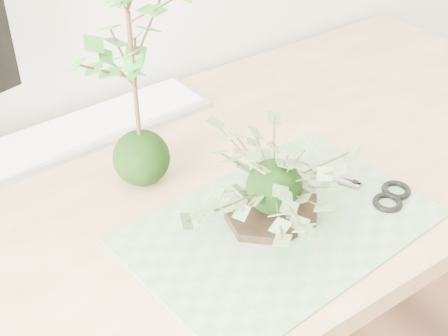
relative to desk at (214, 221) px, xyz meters
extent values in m
cube|color=tan|center=(0.00, 0.00, 0.07)|extent=(1.60, 0.70, 0.04)
cube|color=tan|center=(0.74, 0.29, -0.30)|extent=(0.06, 0.06, 0.70)
cube|color=#5F935B|center=(0.02, -0.16, 0.09)|extent=(0.49, 0.35, 0.00)
cylinder|color=black|center=(0.02, -0.13, 0.10)|extent=(0.17, 0.17, 0.01)
sphere|color=black|center=(0.02, -0.13, 0.15)|extent=(0.09, 0.09, 0.09)
sphere|color=black|center=(-0.10, 0.07, 0.14)|extent=(0.10, 0.10, 0.10)
cylinder|color=#493220|center=(-0.10, 0.07, 0.27)|extent=(0.01, 0.01, 0.23)
cube|color=#B4B4BB|center=(-0.09, 0.27, 0.09)|extent=(0.47, 0.16, 0.01)
cube|color=white|center=(-0.09, 0.27, 0.10)|extent=(0.44, 0.13, 0.01)
cube|color=#9F9FA0|center=(0.18, -0.10, 0.09)|extent=(0.07, 0.11, 0.00)
cube|color=#9F9FA0|center=(0.20, -0.10, 0.09)|extent=(0.04, 0.12, 0.00)
torus|color=black|center=(0.17, -0.21, 0.10)|extent=(0.06, 0.06, 0.01)
torus|color=black|center=(0.21, -0.21, 0.10)|extent=(0.06, 0.06, 0.01)
camera|label=1|loc=(-0.48, -0.70, 0.73)|focal=50.00mm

